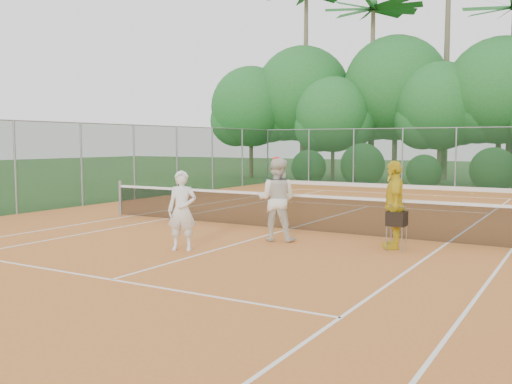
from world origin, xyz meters
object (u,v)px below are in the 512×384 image
player_center_grp (277,199)px  ball_hopper (397,219)px  player_white (182,211)px  player_yellow (394,205)px

player_center_grp → ball_hopper: bearing=3.7°
ball_hopper → player_white: bearing=-134.6°
player_center_grp → player_yellow: 2.69m
player_center_grp → ball_hopper: player_center_grp is taller
player_white → player_yellow: size_ratio=0.89×
player_white → player_center_grp: (1.17, 2.07, 0.12)m
player_yellow → ball_hopper: (0.14, -0.25, -0.28)m
player_white → ball_hopper: player_white is taller
player_white → ball_hopper: size_ratio=2.00×
player_center_grp → player_white: bearing=-119.5°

